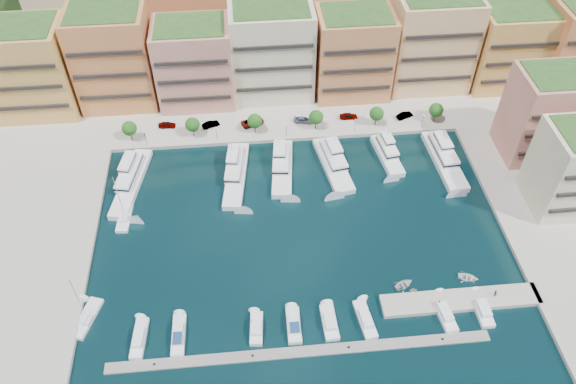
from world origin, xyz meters
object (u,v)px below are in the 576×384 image
tender_2 (468,278)px  car_0 (167,125)px  tree_4 (377,114)px  lamppost_3 (355,123)px  person_1 (495,293)px  tender_1 (413,290)px  cruiser_3 (256,329)px  car_2 (253,122)px  lamppost_0 (145,136)px  car_5 (405,115)px  cruiser_8 (444,313)px  car_4 (349,116)px  sailboat_2 (125,218)px  tender_3 (472,279)px  sailboat_0 (87,319)px  car_3 (303,120)px  tree_2 (255,121)px  tree_3 (316,117)px  cruiser_1 (179,335)px  yacht_6 (444,157)px  cruiser_9 (482,310)px  tender_0 (404,285)px  cruiser_6 (365,320)px  tree_0 (129,128)px  tree_5 (436,110)px  yacht_3 (282,165)px  cruiser_4 (294,326)px  tree_1 (192,125)px  cruiser_5 (329,323)px  lamppost_1 (216,132)px  cruiser_0 (139,339)px  yacht_2 (236,171)px  yacht_0 (131,179)px  yacht_4 (333,162)px  yacht_5 (387,153)px  person_0 (439,303)px  lamppost_4 (423,119)px

tender_2 → car_0: bearing=70.4°
tree_4 → lamppost_3: bearing=-159.0°
person_1 → tender_1: bearing=-41.7°
cruiser_3 → car_2: bearing=87.7°
lamppost_0 → car_5: bearing=3.9°
cruiser_8 → car_4: bearing=97.8°
car_0 → car_2: (22.65, -1.08, 0.07)m
sailboat_2 → tender_3: bearing=-18.2°
lamppost_3 → cruiser_3: bearing=-117.4°
sailboat_0 → car_4: 82.96m
car_3 → tree_2: bearing=114.2°
tree_3 → cruiser_1: tree_3 is taller
cruiser_8 → car_2: car_2 is taller
yacht_6 → sailboat_0: 90.70m
cruiser_9 → car_0: 89.89m
car_4 → tender_0: bearing=-174.4°
sailboat_0 → car_5: 94.01m
lamppost_3 → cruiser_1: bearing=-128.1°
cruiser_6 → car_5: size_ratio=1.90×
tree_0 → car_2: size_ratio=0.92×
tree_5 → car_2: 48.69m
yacht_3 → cruiser_9: bearing=-51.4°
tender_3 → person_1: (2.69, -4.63, 1.47)m
cruiser_4 → tree_1: bearing=109.2°
cruiser_5 → car_0: 71.25m
tree_4 → yacht_6: (14.50, -14.41, -3.53)m
lamppost_1 → tender_3: (51.99, -48.49, -3.42)m
yacht_6 → cruiser_0: bearing=-148.6°
lamppost_1 → tender_2: size_ratio=1.01×
tree_2 → cruiser_8: (33.82, -58.10, -4.20)m
tree_5 → car_0: bearing=176.5°
tree_3 → sailboat_0: bearing=-134.5°
yacht_2 → cruiser_4: yacht_2 is taller
cruiser_0 → yacht_3: bearing=55.2°
yacht_2 → cruiser_6: yacht_2 is taller
lamppost_0 → yacht_0: size_ratio=0.18×
yacht_4 → sailboat_2: (-49.78, -13.09, -0.78)m
tree_1 → yacht_5: 50.11m
tree_1 → tender_1: bearing=-49.1°
cruiser_6 → person_0: (14.84, 1.59, 1.28)m
lamppost_4 → car_0: (-67.15, 6.64, -2.05)m
tree_0 → yacht_0: 15.48m
tree_0 → car_4: 57.55m
cruiser_5 → car_2: bearing=100.8°
cruiser_4 → sailboat_2: (-35.44, 31.35, -0.25)m
cruiser_0 → cruiser_6: size_ratio=0.98×
yacht_0 → yacht_3: (36.60, 1.54, -0.00)m
cruiser_1 → car_0: car_0 is taller
yacht_3 → sailboat_2: size_ratio=1.52×
yacht_4 → cruiser_5: bearing=-99.4°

